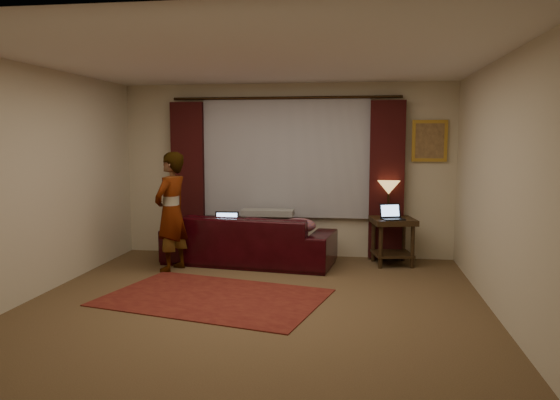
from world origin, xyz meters
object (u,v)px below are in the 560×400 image
(laptop_sofa, at_px, (225,222))
(laptop_table, at_px, (393,212))
(sofa, at_px, (249,230))
(tiffany_lamp, at_px, (388,199))
(person, at_px, (171,212))
(end_table, at_px, (392,241))

(laptop_sofa, distance_m, laptop_table, 2.35)
(sofa, height_order, laptop_sofa, sofa)
(tiffany_lamp, height_order, person, person)
(laptop_table, bearing_deg, sofa, 163.00)
(laptop_sofa, relative_size, laptop_table, 1.16)
(end_table, height_order, tiffany_lamp, tiffany_lamp)
(sofa, relative_size, end_table, 3.60)
(laptop_table, bearing_deg, tiffany_lamp, 79.94)
(end_table, xyz_separation_m, tiffany_lamp, (-0.06, 0.18, 0.59))
(end_table, relative_size, laptop_table, 2.08)
(laptop_sofa, bearing_deg, sofa, 12.93)
(sofa, bearing_deg, laptop_table, -171.19)
(laptop_sofa, relative_size, end_table, 0.56)
(end_table, relative_size, person, 0.41)
(person, bearing_deg, laptop_sofa, 143.12)
(laptop_sofa, bearing_deg, person, -146.05)
(end_table, xyz_separation_m, person, (-2.98, -0.77, 0.47))
(sofa, xyz_separation_m, laptop_sofa, (-0.33, -0.09, 0.12))
(laptop_sofa, relative_size, tiffany_lamp, 0.72)
(laptop_table, bearing_deg, person, 173.08)
(tiffany_lamp, relative_size, laptop_table, 1.60)
(laptop_sofa, relative_size, person, 0.23)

